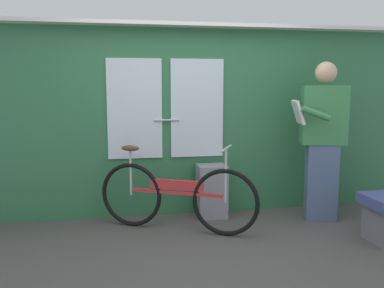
% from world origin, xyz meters
% --- Properties ---
extents(ground_plane, '(6.27, 3.86, 0.04)m').
position_xyz_m(ground_plane, '(0.00, 0.00, -0.02)').
color(ground_plane, '#474442').
extents(train_door_wall, '(5.27, 0.28, 2.15)m').
position_xyz_m(train_door_wall, '(-0.01, 1.12, 1.12)').
color(train_door_wall, '#2D6B42').
rests_on(train_door_wall, ground_plane).
extents(bicycle_near_door, '(1.52, 0.84, 0.89)m').
position_xyz_m(bicycle_near_door, '(-0.18, 0.53, 0.36)').
color(bicycle_near_door, black).
rests_on(bicycle_near_door, ground_plane).
extents(passenger_reading_newspaper, '(0.62, 0.56, 1.73)m').
position_xyz_m(passenger_reading_newspaper, '(1.44, 0.60, 0.91)').
color(passenger_reading_newspaper, slate).
rests_on(passenger_reading_newspaper, ground_plane).
extents(trash_bin_by_wall, '(0.32, 0.28, 0.60)m').
position_xyz_m(trash_bin_by_wall, '(0.29, 0.91, 0.30)').
color(trash_bin_by_wall, gray).
rests_on(trash_bin_by_wall, ground_plane).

